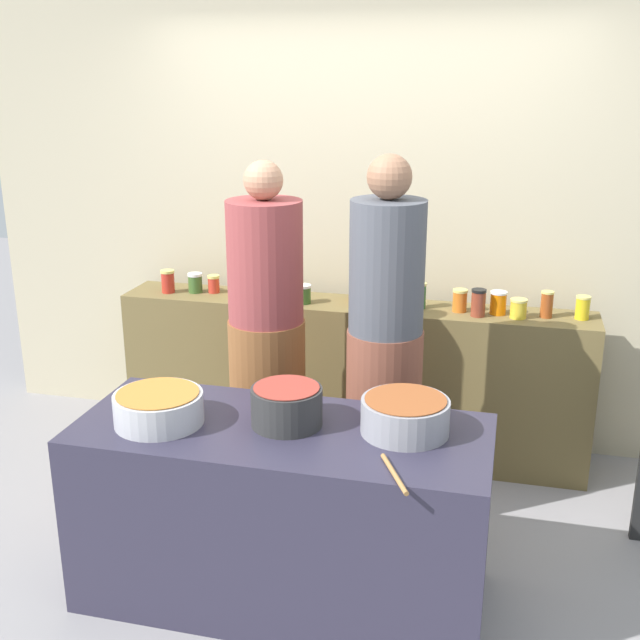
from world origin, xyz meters
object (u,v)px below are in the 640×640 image
preserve_jar_9 (460,300)px  wooden_spoon (394,474)px  preserve_jar_12 (518,308)px  preserve_jar_7 (397,299)px  preserve_jar_14 (583,308)px  cooking_pot_right (405,416)px  preserve_jar_0 (168,281)px  preserve_jar_10 (478,303)px  preserve_jar_13 (547,304)px  preserve_jar_8 (420,295)px  cooking_pot_center (287,406)px  preserve_jar_3 (238,286)px  cook_in_cap (384,366)px  preserve_jar_6 (356,290)px  cook_with_tongs (267,354)px  preserve_jar_4 (278,290)px  preserve_jar_5 (303,294)px  preserve_jar_11 (498,303)px  preserve_jar_1 (195,283)px  preserve_jar_2 (214,284)px

preserve_jar_9 → wooden_spoon: 1.69m
preserve_jar_12 → wooden_spoon: bearing=-103.9°
preserve_jar_7 → preserve_jar_12: preserve_jar_7 is taller
preserve_jar_14 → cooking_pot_right: (-0.75, -1.34, -0.11)m
preserve_jar_0 → preserve_jar_7: bearing=-0.6°
preserve_jar_10 → preserve_jar_13: bearing=10.8°
preserve_jar_8 → cooking_pot_center: (-0.37, -1.37, -0.11)m
preserve_jar_3 → preserve_jar_10: 1.40m
preserve_jar_14 → cook_in_cap: cook_in_cap is taller
preserve_jar_6 → preserve_jar_10: bearing=-9.5°
preserve_jar_10 → cook_with_tongs: (-1.01, -0.56, -0.19)m
cooking_pot_center → cook_with_tongs: (-0.32, 0.74, -0.07)m
preserve_jar_0 → cook_in_cap: cook_in_cap is taller
cooking_pot_center → cook_with_tongs: 0.81m
preserve_jar_4 → cooking_pot_right: (0.92, -1.29, -0.11)m
preserve_jar_12 → preserve_jar_13: (0.15, 0.05, 0.02)m
cooking_pot_center → preserve_jar_13: bearing=52.6°
preserve_jar_5 → preserve_jar_12: 1.18m
cook_in_cap → preserve_jar_4: bearing=137.0°
cook_in_cap → preserve_jar_11: bearing=55.0°
preserve_jar_4 → preserve_jar_10: 1.14m
preserve_jar_11 → cook_with_tongs: (-1.12, -0.62, -0.17)m
preserve_jar_8 → preserve_jar_10: size_ratio=0.97×
preserve_jar_3 → cooking_pot_right: bearing=-48.6°
preserve_jar_13 → cook_with_tongs: (-1.37, -0.62, -0.18)m
preserve_jar_8 → preserve_jar_14: preserve_jar_8 is taller
cooking_pot_center → cooking_pot_right: cooking_pot_center is taller
preserve_jar_0 → preserve_jar_1: 0.16m
preserve_jar_13 → preserve_jar_9: bearing=-179.4°
preserve_jar_1 → preserve_jar_13: 2.01m
preserve_jar_14 → preserve_jar_5: bearing=-177.1°
preserve_jar_1 → preserve_jar_6: preserve_jar_6 is taller
preserve_jar_4 → cook_with_tongs: cook_with_tongs is taller
preserve_jar_8 → cooking_pot_center: 1.42m
preserve_jar_9 → cooking_pot_center: 1.49m
preserve_jar_9 → preserve_jar_11: preserve_jar_11 is taller
preserve_jar_9 → preserve_jar_11: size_ratio=0.98×
preserve_jar_10 → preserve_jar_7: bearing=177.9°
preserve_jar_6 → cook_with_tongs: size_ratio=0.08×
preserve_jar_8 → preserve_jar_0: bearing=-178.4°
preserve_jar_1 → cook_with_tongs: 0.91m
cook_with_tongs → cook_in_cap: bearing=-8.6°
preserve_jar_6 → preserve_jar_13: 1.05m
preserve_jar_11 → preserve_jar_10: bearing=-148.1°
cook_in_cap → preserve_jar_2: bearing=147.2°
preserve_jar_1 → cook_in_cap: cook_in_cap is taller
preserve_jar_8 → preserve_jar_10: (0.32, -0.07, 0.00)m
preserve_jar_2 → preserve_jar_5: preserve_jar_5 is taller
cooking_pot_right → preserve_jar_1: bearing=137.5°
cooking_pot_center → wooden_spoon: bearing=-32.8°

